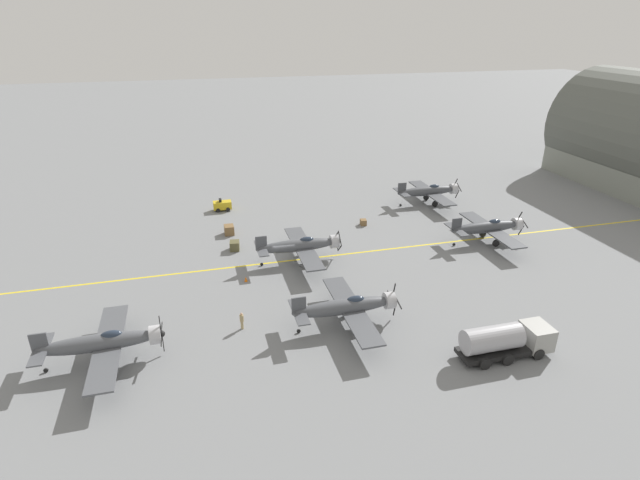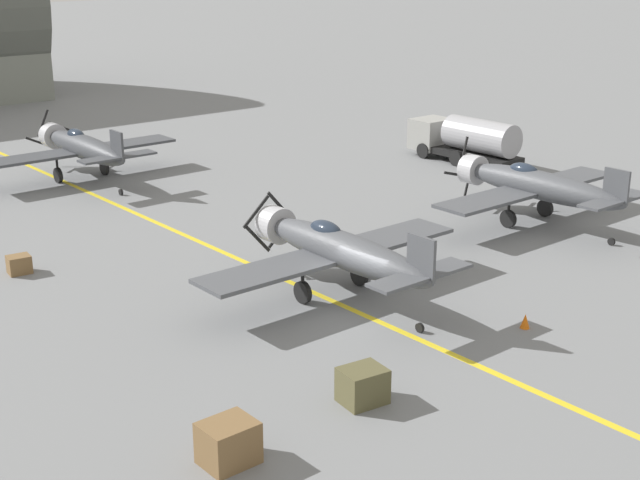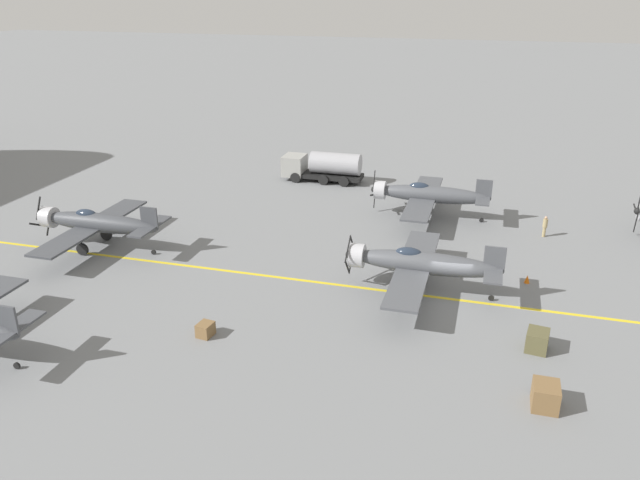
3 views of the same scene
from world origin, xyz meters
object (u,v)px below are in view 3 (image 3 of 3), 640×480
(airplane_mid_right, at_px, (428,194))
(ground_crew_walking, at_px, (545,226))
(airplane_mid_center, at_px, (420,263))
(fuel_tanker, at_px, (322,166))
(airplane_far_center, at_px, (96,223))
(supply_crate_by_tanker, at_px, (545,396))
(traffic_cone, at_px, (527,279))
(supply_crate_mid_lane, at_px, (205,330))
(supply_crate_outboard, at_px, (537,340))

(airplane_mid_right, distance_m, ground_crew_walking, 9.64)
(airplane_mid_center, distance_m, fuel_tanker, 25.02)
(airplane_far_center, bearing_deg, airplane_mid_right, -70.47)
(airplane_mid_center, height_order, supply_crate_by_tanker, airplane_mid_center)
(airplane_mid_center, bearing_deg, traffic_cone, -62.79)
(fuel_tanker, relative_size, supply_crate_by_tanker, 5.52)
(supply_crate_mid_lane, bearing_deg, airplane_mid_center, -51.04)
(ground_crew_walking, bearing_deg, traffic_cone, 170.80)
(ground_crew_walking, bearing_deg, fuel_tanker, 65.19)
(supply_crate_by_tanker, xyz_separation_m, supply_crate_outboard, (5.07, 0.18, -0.04))
(supply_crate_by_tanker, distance_m, traffic_cone, 13.45)
(supply_crate_mid_lane, relative_size, supply_crate_outboard, 0.70)
(airplane_mid_center, height_order, supply_crate_outboard, airplane_mid_center)
(supply_crate_mid_lane, height_order, supply_crate_outboard, supply_crate_outboard)
(supply_crate_by_tanker, relative_size, supply_crate_outboard, 1.08)
(airplane_mid_center, height_order, fuel_tanker, airplane_mid_center)
(supply_crate_by_tanker, bearing_deg, ground_crew_walking, -2.45)
(fuel_tanker, distance_m, ground_crew_walking, 22.79)
(airplane_mid_center, xyz_separation_m, supply_crate_mid_lane, (-8.70, 10.76, -1.62))
(airplane_mid_center, relative_size, supply_crate_by_tanker, 8.27)
(airplane_mid_right, height_order, traffic_cone, airplane_mid_right)
(fuel_tanker, relative_size, ground_crew_walking, 4.76)
(fuel_tanker, relative_size, supply_crate_mid_lane, 8.50)
(supply_crate_outboard, bearing_deg, airplane_mid_right, 23.24)
(airplane_mid_center, bearing_deg, fuel_tanker, 31.53)
(airplane_far_center, bearing_deg, supply_crate_by_tanker, -120.15)
(airplane_far_center, distance_m, traffic_cone, 30.87)
(airplane_mid_center, relative_size, traffic_cone, 21.82)
(airplane_mid_right, bearing_deg, airplane_far_center, 126.25)
(airplane_far_center, relative_size, fuel_tanker, 1.50)
(airplane_far_center, xyz_separation_m, ground_crew_walking, (11.46, -32.15, -1.09))
(airplane_far_center, distance_m, supply_crate_mid_lane, 16.25)
(fuel_tanker, bearing_deg, airplane_mid_right, -123.95)
(airplane_mid_right, distance_m, airplane_mid_center, 14.12)
(supply_crate_mid_lane, bearing_deg, fuel_tanker, 3.23)
(traffic_cone, bearing_deg, fuel_tanker, 46.22)
(airplane_far_center, bearing_deg, fuel_tanker, -39.59)
(airplane_mid_right, height_order, supply_crate_mid_lane, airplane_mid_right)
(supply_crate_by_tanker, xyz_separation_m, traffic_cone, (13.43, 0.48, -0.33))
(airplane_far_center, height_order, airplane_mid_right, airplane_mid_right)
(airplane_mid_right, xyz_separation_m, supply_crate_by_tanker, (-24.27, -8.42, -1.41))
(supply_crate_by_tanker, distance_m, supply_crate_mid_lane, 18.08)
(airplane_far_center, bearing_deg, supply_crate_outboard, -111.53)
(supply_crate_outboard, bearing_deg, traffic_cone, 2.08)
(supply_crate_outboard, bearing_deg, airplane_far_center, 79.44)
(airplane_far_center, xyz_separation_m, supply_crate_by_tanker, (-10.86, -31.20, -1.41))
(ground_crew_walking, xyz_separation_m, supply_crate_mid_lane, (-20.83, 18.97, -0.53))
(airplane_mid_right, height_order, airplane_mid_center, airplane_mid_right)
(airplane_mid_center, xyz_separation_m, traffic_cone, (3.24, -6.77, -1.74))
(supply_crate_mid_lane, height_order, traffic_cone, supply_crate_mid_lane)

